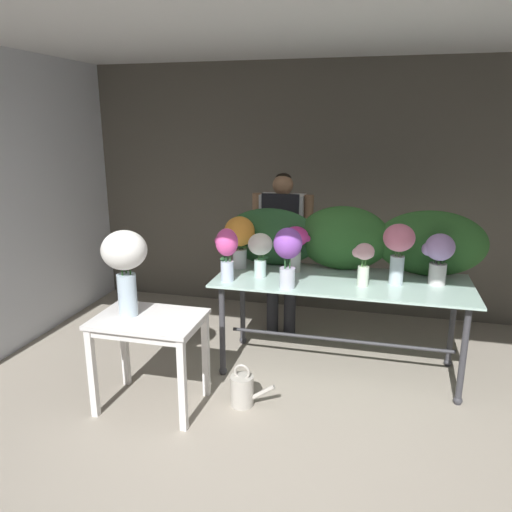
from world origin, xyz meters
name	(u,v)px	position (x,y,z in m)	size (l,w,h in m)	color
ground_plane	(301,376)	(0.00, 1.69, 0.00)	(7.45, 7.45, 0.00)	#9E9384
wall_back	(328,191)	(0.00, 3.39, 1.38)	(5.57, 0.12, 2.76)	#5B564C
wall_left	(7,205)	(-2.78, 1.69, 1.38)	(0.12, 3.51, 2.76)	silver
ceiling_slab	(311,20)	(0.00, 1.69, 2.82)	(5.69, 3.51, 0.12)	silver
display_table_glass	(341,294)	(0.29, 1.88, 0.71)	(2.11, 0.84, 0.84)	#AED2C6
side_table_white	(149,330)	(-1.04, 0.97, 0.63)	(0.78, 0.56, 0.73)	white
florist	(282,238)	(-0.35, 2.52, 1.02)	(0.60, 0.24, 1.65)	#232328
foliage_backdrop	(349,240)	(0.32, 2.18, 1.12)	(2.29, 0.25, 0.57)	#28562D
vase_lilac_roses	(439,254)	(1.05, 1.96, 1.09)	(0.26, 0.23, 0.42)	silver
vase_rosy_freesia	(398,246)	(0.73, 1.87, 1.16)	(0.25, 0.25, 0.50)	silver
vase_violet_carnations	(288,251)	(-0.11, 1.56, 1.14)	(0.23, 0.23, 0.49)	silver
vase_magenta_snapdragons	(296,242)	(-0.13, 2.01, 1.10)	(0.24, 0.22, 0.41)	silver
vase_blush_ranunculus	(364,260)	(0.47, 1.76, 1.06)	(0.18, 0.16, 0.35)	silver
vase_ivory_tulips	(260,249)	(-0.40, 1.80, 1.08)	(0.21, 0.21, 0.38)	silver
vase_sunset_hydrangea	(240,236)	(-0.64, 2.01, 1.13)	(0.30, 0.27, 0.47)	silver
vase_fuchsia_peonies	(227,250)	(-0.63, 1.62, 1.10)	(0.20, 0.18, 0.45)	silver
vase_white_roses_tall	(125,260)	(-1.20, 0.97, 1.16)	(0.33, 0.33, 0.64)	silver
watering_can	(243,390)	(-0.37, 1.14, 0.13)	(0.35, 0.18, 0.34)	#B7B2A8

